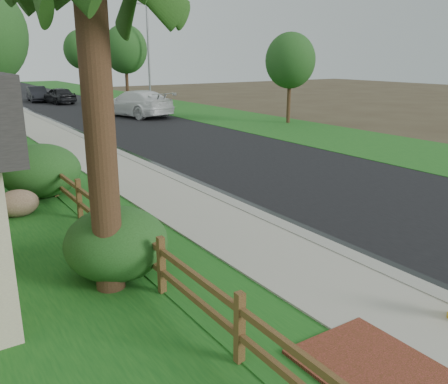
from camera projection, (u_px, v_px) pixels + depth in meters
ground at (423, 304)px, 8.17m from camera, size 120.00×120.00×0.00m
road at (78, 108)px, 38.70m from camera, size 8.00×90.00×0.02m
curb at (24, 110)px, 36.47m from camera, size 0.40×90.00×0.12m
wet_gutter at (29, 111)px, 36.67m from camera, size 0.50×90.00×0.00m
sidewalk at (6, 112)px, 35.79m from camera, size 2.20×90.00×0.10m
verge_far at (155, 103)px, 42.34m from camera, size 6.00×90.00×0.04m
brick_patch at (388, 379)px, 6.19m from camera, size 1.60×2.40×0.11m
ranch_fence at (94, 209)px, 11.24m from camera, size 0.12×16.92×1.10m
white_suv at (136, 103)px, 33.01m from camera, size 4.01×6.65×1.80m
dark_car_mid at (59, 95)px, 41.85m from camera, size 2.35×4.47×1.45m
dark_car_far at (37, 94)px, 43.82m from camera, size 1.78×4.28×1.38m
streetlight at (146, 48)px, 38.52m from camera, size 1.89×0.60×8.26m
boulder at (17, 203)px, 12.53m from camera, size 1.26×1.07×0.73m
shrub_b at (116, 243)px, 9.02m from camera, size 2.42×2.42×1.38m
shrub_d at (41, 171)px, 14.22m from camera, size 2.56×2.56×1.60m
tree_near_right at (290, 61)px, 28.96m from camera, size 3.07×3.07×5.52m
tree_mid_right at (125, 49)px, 39.85m from camera, size 3.68×3.68×6.67m
tree_far_right at (82, 50)px, 49.43m from camera, size 3.66×3.66×6.74m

